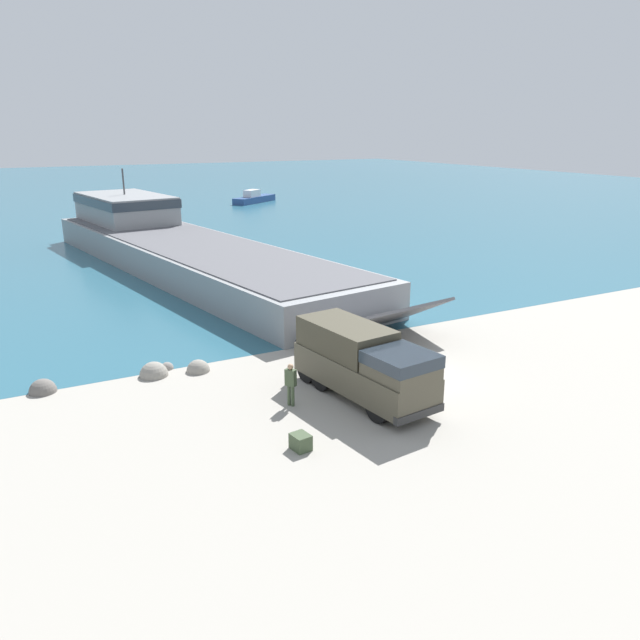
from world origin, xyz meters
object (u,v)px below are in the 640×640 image
(cargo_crate, at_px, (301,442))
(moored_boat_a, at_px, (118,205))
(landing_craft, at_px, (175,244))
(military_truck, at_px, (364,362))
(moored_boat_c, at_px, (147,216))
(soldier_on_ramp, at_px, (291,381))
(moored_boat_b, at_px, (254,198))

(cargo_crate, bearing_deg, moored_boat_a, 83.90)
(landing_craft, xyz_separation_m, moored_boat_a, (3.00, 40.09, -1.14))
(landing_craft, height_order, cargo_crate, landing_craft)
(landing_craft, xyz_separation_m, military_truck, (-0.50, -30.21, -0.18))
(landing_craft, distance_m, military_truck, 30.21)
(moored_boat_a, xyz_separation_m, moored_boat_c, (1.19, -12.09, -0.12))
(landing_craft, distance_m, soldier_on_ramp, 29.75)
(landing_craft, relative_size, moored_boat_a, 6.47)
(moored_boat_a, bearing_deg, landing_craft, 124.10)
(military_truck, height_order, moored_boat_c, military_truck)
(military_truck, relative_size, moored_boat_c, 1.10)
(landing_craft, bearing_deg, moored_boat_c, 72.90)
(military_truck, distance_m, moored_boat_c, 58.41)
(landing_craft, relative_size, moored_boat_c, 6.79)
(military_truck, bearing_deg, soldier_on_ramp, -109.35)
(landing_craft, distance_m, moored_boat_c, 28.34)
(landing_craft, bearing_deg, soldier_on_ramp, -105.41)
(landing_craft, distance_m, cargo_crate, 33.36)
(soldier_on_ramp, bearing_deg, landing_craft, -129.23)
(soldier_on_ramp, xyz_separation_m, moored_boat_a, (6.54, 69.62, -0.45))
(soldier_on_ramp, xyz_separation_m, moored_boat_b, (26.73, 69.10, -0.40))
(moored_boat_c, bearing_deg, moored_boat_b, -5.35)
(moored_boat_b, bearing_deg, military_truck, -53.34)
(moored_boat_a, bearing_deg, moored_boat_b, -143.10)
(military_truck, bearing_deg, moored_boat_a, 170.30)
(landing_craft, relative_size, moored_boat_b, 5.26)
(cargo_crate, bearing_deg, soldier_on_ramp, 69.77)
(moored_boat_b, bearing_deg, moored_boat_c, -93.26)
(military_truck, relative_size, cargo_crate, 10.51)
(military_truck, xyz_separation_m, moored_boat_a, (3.51, 70.30, -0.97))
(moored_boat_b, distance_m, moored_boat_c, 22.25)
(military_truck, distance_m, moored_boat_a, 70.39)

